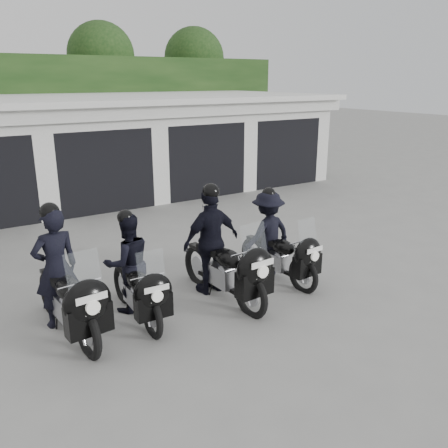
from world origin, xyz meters
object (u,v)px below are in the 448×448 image
police_bike_b (132,271)px  police_bike_c (218,249)px  police_bike_d (273,239)px  police_bike_a (64,283)px

police_bike_b → police_bike_c: 1.45m
police_bike_c → police_bike_b: bearing=170.9°
police_bike_c → police_bike_d: police_bike_c is taller
police_bike_d → police_bike_a: bearing=175.3°
police_bike_a → police_bike_d: bearing=-5.1°
police_bike_a → police_bike_b: police_bike_a is taller
police_bike_b → police_bike_c: size_ratio=0.87×
police_bike_b → police_bike_d: size_ratio=0.99×
police_bike_d → police_bike_b: bearing=174.8°
police_bike_a → police_bike_b: size_ratio=1.14×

